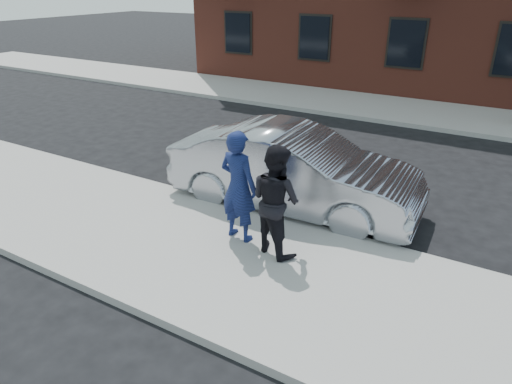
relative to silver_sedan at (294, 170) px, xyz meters
The scene contains 8 objects.
ground 2.52m from the silver_sedan, 103.96° to the right, with size 100.00×100.00×0.00m, color black.
near_sidewalk 2.73m from the silver_sedan, 102.64° to the right, with size 50.00×3.50×0.15m, color #9C9893.
near_curb 1.23m from the silver_sedan, 127.31° to the right, with size 50.00×0.10×0.15m, color #999691.
far_sidewalk 9.00m from the silver_sedan, 93.65° to the left, with size 50.00×3.50×0.15m, color #9C9893.
far_curb 7.22m from the silver_sedan, 94.57° to the left, with size 50.00×0.10×0.15m, color #999691.
silver_sedan is the anchor object (origin of this frame).
man_hoodie 1.88m from the silver_sedan, 95.66° to the right, with size 0.79×0.57×2.03m.
man_peacoat 2.01m from the silver_sedan, 72.95° to the right, with size 1.13×1.00×1.93m.
Camera 1 is at (4.29, -5.64, 4.44)m, focal length 32.00 mm.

